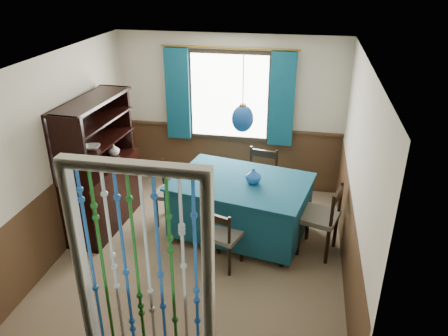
% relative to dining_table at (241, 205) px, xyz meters
% --- Properties ---
extents(floor, '(4.00, 4.00, 0.00)m').
position_rel_dining_table_xyz_m(floor, '(-0.43, -0.49, -0.48)').
color(floor, brown).
rests_on(floor, ground).
extents(ceiling, '(4.00, 4.00, 0.00)m').
position_rel_dining_table_xyz_m(ceiling, '(-0.43, -0.49, 2.02)').
color(ceiling, silver).
rests_on(ceiling, ground).
extents(wall_back, '(3.60, 0.00, 3.60)m').
position_rel_dining_table_xyz_m(wall_back, '(-0.43, 1.51, 0.77)').
color(wall_back, beige).
rests_on(wall_back, ground).
extents(wall_front, '(3.60, 0.00, 3.60)m').
position_rel_dining_table_xyz_m(wall_front, '(-0.43, -2.49, 0.77)').
color(wall_front, beige).
rests_on(wall_front, ground).
extents(wall_left, '(0.00, 4.00, 4.00)m').
position_rel_dining_table_xyz_m(wall_left, '(-2.23, -0.49, 0.77)').
color(wall_left, beige).
rests_on(wall_left, ground).
extents(wall_right, '(0.00, 4.00, 4.00)m').
position_rel_dining_table_xyz_m(wall_right, '(1.37, -0.49, 0.77)').
color(wall_right, beige).
rests_on(wall_right, ground).
extents(wainscot_back, '(3.60, 0.00, 3.60)m').
position_rel_dining_table_xyz_m(wainscot_back, '(-0.43, 1.50, 0.02)').
color(wainscot_back, '#422B19').
rests_on(wainscot_back, ground).
extents(wainscot_left, '(0.00, 4.00, 4.00)m').
position_rel_dining_table_xyz_m(wainscot_left, '(-2.21, -0.49, 0.02)').
color(wainscot_left, '#422B19').
rests_on(wainscot_left, ground).
extents(wainscot_right, '(0.00, 4.00, 4.00)m').
position_rel_dining_table_xyz_m(wainscot_right, '(1.36, -0.49, 0.02)').
color(wainscot_right, '#422B19').
rests_on(wainscot_right, ground).
extents(window, '(1.32, 0.12, 1.42)m').
position_rel_dining_table_xyz_m(window, '(-0.43, 1.46, 1.07)').
color(window, black).
rests_on(window, wall_back).
extents(doorway, '(1.16, 0.12, 2.18)m').
position_rel_dining_table_xyz_m(doorway, '(-0.43, -2.43, 0.57)').
color(doorway, silver).
rests_on(doorway, ground).
extents(dining_table, '(1.96, 1.53, 0.85)m').
position_rel_dining_table_xyz_m(dining_table, '(0.00, 0.00, 0.00)').
color(dining_table, '#104055').
rests_on(dining_table, floor).
extents(chair_near, '(0.52, 0.50, 0.83)m').
position_rel_dining_table_xyz_m(chair_near, '(-0.11, -0.70, -0.04)').
color(chair_near, black).
rests_on(chair_near, floor).
extents(chair_far, '(0.54, 0.52, 0.96)m').
position_rel_dining_table_xyz_m(chair_far, '(0.17, 0.74, 0.02)').
color(chair_far, black).
rests_on(chair_far, floor).
extents(chair_left, '(0.44, 0.46, 0.90)m').
position_rel_dining_table_xyz_m(chair_left, '(-1.05, 0.16, -0.00)').
color(chair_left, black).
rests_on(chair_left, floor).
extents(chair_right, '(0.57, 0.59, 0.97)m').
position_rel_dining_table_xyz_m(chair_right, '(1.06, -0.18, 0.03)').
color(chair_right, black).
rests_on(chair_right, floor).
extents(sideboard, '(0.58, 1.45, 1.86)m').
position_rel_dining_table_xyz_m(sideboard, '(-1.96, -0.07, 0.15)').
color(sideboard, black).
rests_on(sideboard, floor).
extents(pendant_lamp, '(0.27, 0.27, 0.96)m').
position_rel_dining_table_xyz_m(pendant_lamp, '(-0.00, 0.00, 1.23)').
color(pendant_lamp, olive).
rests_on(pendant_lamp, ceiling).
extents(vase_table, '(0.23, 0.23, 0.19)m').
position_rel_dining_table_xyz_m(vase_table, '(0.16, -0.03, 0.46)').
color(vase_table, navy).
rests_on(vase_table, dining_table).
extents(bowl_shelf, '(0.27, 0.27, 0.05)m').
position_rel_dining_table_xyz_m(bowl_shelf, '(-1.90, -0.30, 0.81)').
color(bowl_shelf, beige).
rests_on(bowl_shelf, sideboard).
extents(vase_sideboard, '(0.22, 0.22, 0.19)m').
position_rel_dining_table_xyz_m(vase_sideboard, '(-1.90, 0.30, 0.54)').
color(vase_sideboard, beige).
rests_on(vase_sideboard, sideboard).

